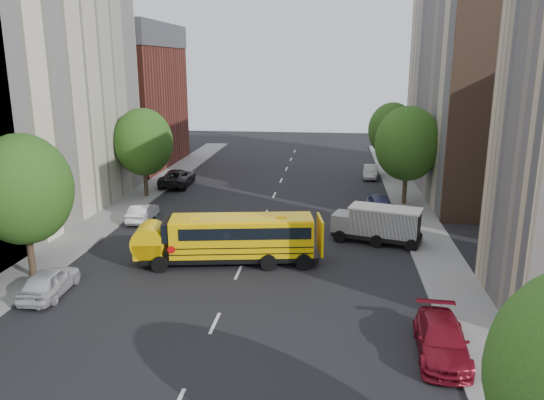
% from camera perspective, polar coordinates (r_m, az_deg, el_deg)
% --- Properties ---
extents(ground, '(120.00, 120.00, 0.00)m').
position_cam_1_polar(ground, '(31.81, -3.00, -6.43)').
color(ground, black).
rests_on(ground, ground).
extents(sidewalk_left, '(3.00, 80.00, 0.12)m').
position_cam_1_polar(sidewalk_left, '(39.72, -18.36, -2.77)').
color(sidewalk_left, slate).
rests_on(sidewalk_left, ground).
extents(sidewalk_right, '(3.00, 80.00, 0.12)m').
position_cam_1_polar(sidewalk_right, '(36.65, 16.44, -4.05)').
color(sidewalk_right, slate).
rests_on(sidewalk_right, ground).
extents(lane_markings, '(0.15, 64.00, 0.01)m').
position_cam_1_polar(lane_markings, '(41.20, -0.69, -1.47)').
color(lane_markings, silver).
rests_on(lane_markings, ground).
extents(building_left_cream, '(10.00, 26.00, 20.00)m').
position_cam_1_polar(building_left_cream, '(42.17, -27.08, 11.13)').
color(building_left_cream, beige).
rests_on(building_left_cream, ground).
extents(building_left_redbrick, '(10.00, 15.00, 13.00)m').
position_cam_1_polar(building_left_redbrick, '(61.94, -15.46, 9.53)').
color(building_left_redbrick, maroon).
rests_on(building_left_redbrick, ground).
extents(building_right_far, '(10.00, 22.00, 18.00)m').
position_cam_1_polar(building_right_far, '(50.98, 21.74, 10.88)').
color(building_right_far, '#BCAC92').
rests_on(building_right_far, ground).
extents(building_right_sidewall, '(10.10, 0.30, 18.00)m').
position_cam_1_polar(building_right_sidewall, '(40.45, 25.67, 9.78)').
color(building_right_sidewall, brown).
rests_on(building_right_sidewall, ground).
extents(street_tree_1, '(5.12, 5.12, 7.90)m').
position_cam_1_polar(street_tree_1, '(30.64, -25.21, 1.03)').
color(street_tree_1, '#38281C').
rests_on(street_tree_1, ground).
extents(street_tree_2, '(4.99, 4.99, 7.71)m').
position_cam_1_polar(street_tree_2, '(46.62, -13.67, 6.07)').
color(street_tree_2, '#38281C').
rests_on(street_tree_2, ground).
extents(street_tree_4, '(5.25, 5.25, 8.10)m').
position_cam_1_polar(street_tree_4, '(44.12, 14.38, 5.89)').
color(street_tree_4, '#38281C').
rests_on(street_tree_4, ground).
extents(street_tree_5, '(4.86, 4.86, 7.51)m').
position_cam_1_polar(street_tree_5, '(55.98, 12.79, 7.36)').
color(street_tree_5, '#38281C').
rests_on(street_tree_5, ground).
extents(school_bus, '(10.40, 3.90, 2.87)m').
position_cam_1_polar(school_bus, '(30.84, -4.73, -3.99)').
color(school_bus, black).
rests_on(school_bus, ground).
extents(safari_truck, '(5.93, 3.47, 2.40)m').
position_cam_1_polar(safari_truck, '(35.02, 11.33, -2.52)').
color(safari_truck, black).
rests_on(safari_truck, ground).
extents(parked_car_0, '(1.95, 4.34, 1.45)m').
position_cam_1_polar(parked_car_0, '(29.17, -22.82, -8.09)').
color(parked_car_0, silver).
rests_on(parked_car_0, ground).
extents(parked_car_1, '(1.53, 3.99, 1.30)m').
position_cam_1_polar(parked_car_1, '(40.31, -13.75, -1.31)').
color(parked_car_1, white).
rests_on(parked_car_1, ground).
extents(parked_car_2, '(2.88, 5.79, 1.58)m').
position_cam_1_polar(parked_car_2, '(51.27, -10.14, 2.41)').
color(parked_car_2, black).
rests_on(parked_car_2, ground).
extents(parked_car_3, '(2.22, 4.89, 1.39)m').
position_cam_1_polar(parked_car_3, '(22.85, 17.78, -14.11)').
color(parked_car_3, maroon).
rests_on(parked_car_3, ground).
extents(parked_car_4, '(2.23, 4.60, 1.51)m').
position_cam_1_polar(parked_car_4, '(41.49, 11.58, -0.58)').
color(parked_car_4, '#383C63').
rests_on(parked_car_4, ground).
extents(parked_car_5, '(1.77, 4.09, 1.31)m').
position_cam_1_polar(parked_car_5, '(54.69, 10.56, 3.01)').
color(parked_car_5, gray).
rests_on(parked_car_5, ground).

